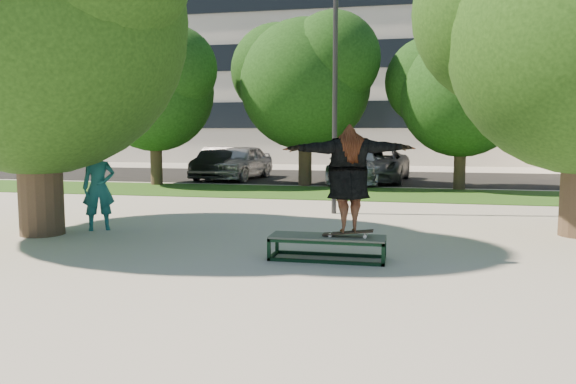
% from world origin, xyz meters
% --- Properties ---
extents(ground, '(120.00, 120.00, 0.00)m').
position_xyz_m(ground, '(0.00, 0.00, 0.00)').
color(ground, '#9A958E').
rests_on(ground, ground).
extents(grass_strip, '(30.00, 4.00, 0.02)m').
position_xyz_m(grass_strip, '(1.00, 9.50, 0.01)').
color(grass_strip, '#254D16').
rests_on(grass_strip, ground).
extents(asphalt_strip, '(40.00, 8.00, 0.01)m').
position_xyz_m(asphalt_strip, '(0.00, 16.00, 0.01)').
color(asphalt_strip, black).
rests_on(asphalt_strip, ground).
extents(tree_left, '(6.96, 5.95, 7.12)m').
position_xyz_m(tree_left, '(-4.29, 1.09, 4.42)').
color(tree_left, '#38281E').
rests_on(tree_left, ground).
extents(bg_tree_left, '(5.28, 4.51, 5.77)m').
position_xyz_m(bg_tree_left, '(-6.57, 11.07, 3.73)').
color(bg_tree_left, '#38281E').
rests_on(bg_tree_left, ground).
extents(bg_tree_mid, '(5.76, 4.92, 6.24)m').
position_xyz_m(bg_tree_mid, '(-1.08, 12.08, 4.02)').
color(bg_tree_mid, '#38281E').
rests_on(bg_tree_mid, ground).
extents(bg_tree_right, '(5.04, 4.31, 5.43)m').
position_xyz_m(bg_tree_right, '(4.43, 11.57, 3.49)').
color(bg_tree_right, '#38281E').
rests_on(bg_tree_right, ground).
extents(lamppost, '(0.25, 0.15, 6.11)m').
position_xyz_m(lamppost, '(1.00, 5.00, 3.15)').
color(lamppost, '#2D2D30').
rests_on(lamppost, ground).
extents(office_building, '(30.00, 14.12, 16.00)m').
position_xyz_m(office_building, '(-2.00, 31.98, 8.00)').
color(office_building, '#B8B4AB').
rests_on(office_building, ground).
extents(grind_box, '(1.80, 0.60, 0.38)m').
position_xyz_m(grind_box, '(1.54, 0.01, 0.19)').
color(grind_box, black).
rests_on(grind_box, ground).
extents(skater_rig, '(2.12, 1.14, 1.74)m').
position_xyz_m(skater_rig, '(1.86, 0.01, 1.28)').
color(skater_rig, white).
rests_on(skater_rig, grind_box).
extents(bystander, '(0.76, 0.71, 1.75)m').
position_xyz_m(bystander, '(-3.38, 1.70, 0.88)').
color(bystander, '#185B5B').
rests_on(bystander, ground).
extents(car_silver_a, '(2.17, 4.44, 1.46)m').
position_xyz_m(car_silver_a, '(-4.15, 13.98, 0.73)').
color(car_silver_a, '#ABABB0').
rests_on(car_silver_a, asphalt_strip).
extents(car_dark, '(1.61, 4.15, 1.35)m').
position_xyz_m(car_dark, '(-5.00, 13.89, 0.67)').
color(car_dark, black).
rests_on(car_dark, asphalt_strip).
extents(car_grey, '(2.67, 5.08, 1.36)m').
position_xyz_m(car_grey, '(1.53, 14.03, 0.68)').
color(car_grey, '#4F5053').
rests_on(car_grey, asphalt_strip).
extents(car_silver_b, '(2.03, 4.84, 1.40)m').
position_xyz_m(car_silver_b, '(0.75, 13.50, 0.70)').
color(car_silver_b, '#B9B9BE').
rests_on(car_silver_b, asphalt_strip).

